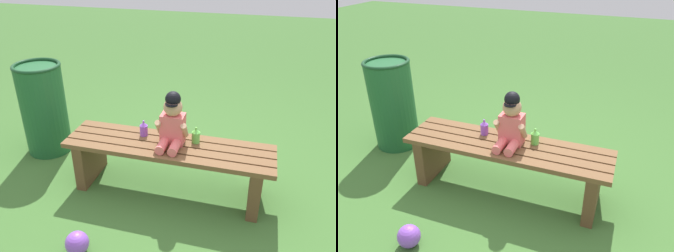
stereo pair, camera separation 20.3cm
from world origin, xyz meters
The scene contains 7 objects.
ground_plane centered at (0.00, 0.00, 0.00)m, with size 16.00×16.00×0.00m, color #3D6B2D.
park_bench centered at (0.00, 0.00, 0.28)m, with size 1.55×0.40×0.41m.
child_figure centered at (0.02, 0.02, 0.59)m, with size 0.23×0.27×0.40m.
sippy_cup_left centered at (-0.22, 0.08, 0.47)m, with size 0.06×0.06×0.12m.
sippy_cup_right centered at (0.19, 0.08, 0.47)m, with size 0.06×0.06×0.12m.
toy_ball centered at (-0.38, -0.76, 0.07)m, with size 0.15×0.15×0.15m, color #8C4CCC.
trash_bin centered at (-1.24, 0.30, 0.42)m, with size 0.40×0.40×0.83m.
Camera 1 is at (0.57, -2.09, 1.71)m, focal length 36.70 mm.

